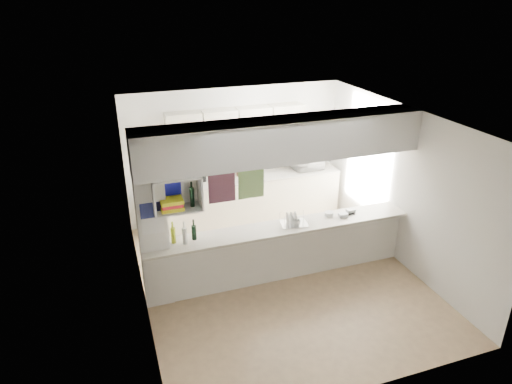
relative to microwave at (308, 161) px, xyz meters
name	(u,v)px	position (x,y,z in m)	size (l,w,h in m)	color
floor	(280,277)	(-1.43, -2.12, -1.08)	(4.80, 4.80, 0.00)	#8D6F51
ceiling	(284,119)	(-1.43, -2.12, 1.52)	(4.80, 4.80, 0.00)	white
wall_back	(235,154)	(-1.43, 0.28, 0.22)	(4.20, 4.20, 0.00)	silver
wall_left	(137,226)	(-3.53, -2.12, 0.22)	(4.80, 4.80, 0.00)	silver
wall_right	(401,186)	(0.67, -2.12, 0.22)	(4.80, 4.80, 0.00)	silver
servery_partition	(271,183)	(-1.61, -2.12, 0.58)	(4.20, 0.50, 2.60)	silver
cubby_shelf	(175,195)	(-3.00, -2.18, 0.63)	(0.65, 0.35, 0.50)	white
kitchen_run	(247,181)	(-1.27, 0.02, -0.25)	(3.60, 0.63, 2.24)	#ECE5C8
microwave	(308,161)	(0.00, 0.00, 0.00)	(0.58, 0.39, 0.32)	white
bowl	(309,152)	(0.02, 0.02, 0.19)	(0.24, 0.24, 0.06)	#0D1198
dish_rack	(294,219)	(-1.21, -2.10, -0.07)	(0.44, 0.36, 0.22)	silver
cup	(297,223)	(-1.21, -2.19, -0.10)	(0.13, 0.13, 0.10)	white
wine_bottles	(179,235)	(-2.98, -2.10, -0.03)	(0.52, 0.15, 0.35)	black
plastic_tubs	(339,213)	(-0.40, -2.06, -0.13)	(0.53, 0.22, 0.07)	silver
utensil_jar	(204,178)	(-2.12, 0.03, -0.09)	(0.09, 0.09, 0.13)	black
knife_block	(240,171)	(-1.41, 0.06, -0.06)	(0.10, 0.08, 0.21)	brown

